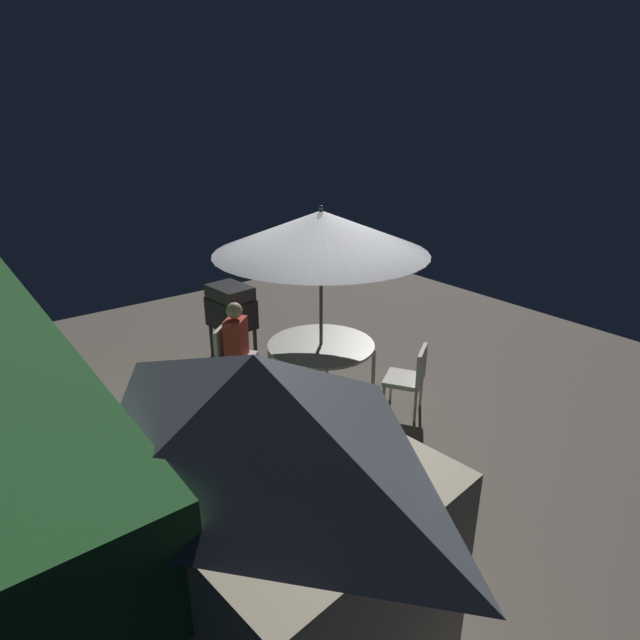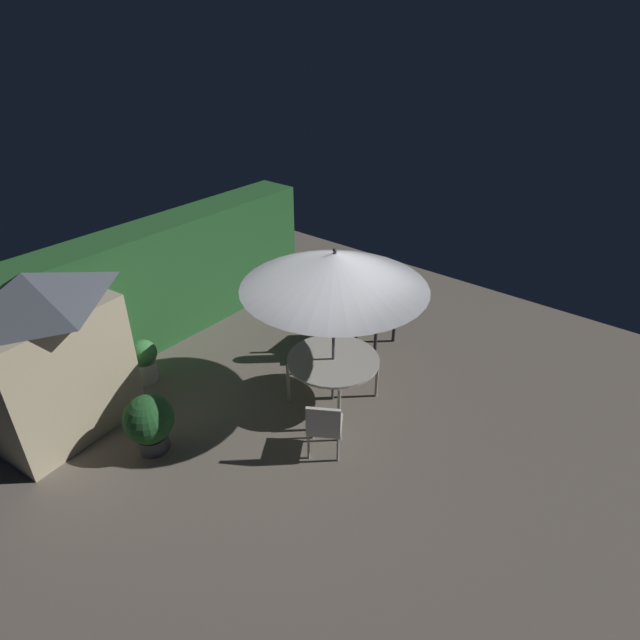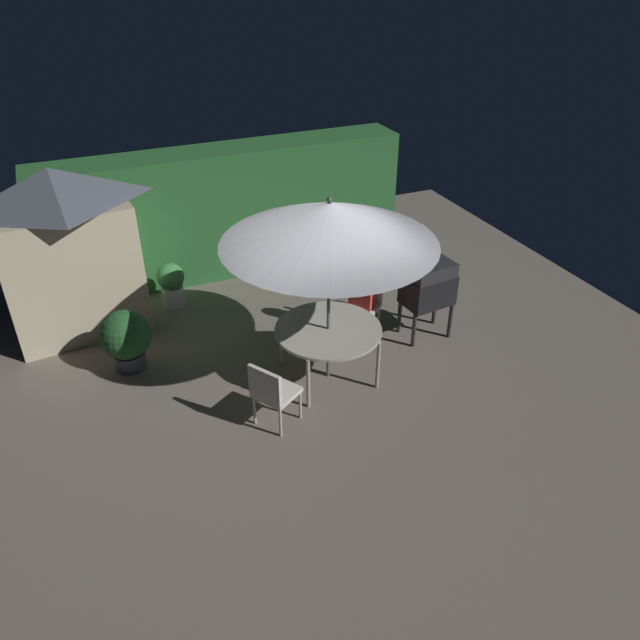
{
  "view_description": "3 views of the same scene",
  "coord_description": "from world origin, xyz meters",
  "px_view_note": "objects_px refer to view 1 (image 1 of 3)",
  "views": [
    {
      "loc": [
        -4.67,
        3.71,
        3.57
      ],
      "look_at": [
        -0.05,
        0.14,
        1.28
      ],
      "focal_mm": 29.44,
      "sensor_mm": 36.0,
      "label": 1
    },
    {
      "loc": [
        -4.93,
        -4.09,
        5.3
      ],
      "look_at": [
        0.38,
        0.19,
        1.29
      ],
      "focal_mm": 29.41,
      "sensor_mm": 36.0,
      "label": 2
    },
    {
      "loc": [
        -2.49,
        -6.27,
        5.13
      ],
      "look_at": [
        0.04,
        -0.44,
        1.13
      ],
      "focal_mm": 34.5,
      "sensor_mm": 36.0,
      "label": 3
    }
  ],
  "objects_px": {
    "potted_plant_by_grill": "(176,525)",
    "person_in_red": "(236,336)",
    "patio_table": "(321,348)",
    "chair_near_shed": "(231,353)",
    "patio_umbrella": "(321,232)",
    "potted_plant_by_shed": "(377,505)",
    "chair_far_side": "(411,376)",
    "bbq_grill": "(231,308)",
    "garden_shed": "(263,549)"
  },
  "relations": [
    {
      "from": "patio_umbrella",
      "to": "chair_near_shed",
      "type": "distance_m",
      "value": 2.14
    },
    {
      "from": "chair_far_side",
      "to": "potted_plant_by_shed",
      "type": "distance_m",
      "value": 2.39
    },
    {
      "from": "potted_plant_by_shed",
      "to": "potted_plant_by_grill",
      "type": "distance_m",
      "value": 1.69
    },
    {
      "from": "person_in_red",
      "to": "patio_umbrella",
      "type": "bearing_deg",
      "value": -139.3
    },
    {
      "from": "patio_umbrella",
      "to": "bbq_grill",
      "type": "height_order",
      "value": "patio_umbrella"
    },
    {
      "from": "potted_plant_by_shed",
      "to": "person_in_red",
      "type": "distance_m",
      "value": 3.38
    },
    {
      "from": "potted_plant_by_grill",
      "to": "patio_table",
      "type": "bearing_deg",
      "value": -60.57
    },
    {
      "from": "chair_near_shed",
      "to": "garden_shed",
      "type": "bearing_deg",
      "value": 154.16
    },
    {
      "from": "person_in_red",
      "to": "chair_far_side",
      "type": "bearing_deg",
      "value": -143.68
    },
    {
      "from": "chair_far_side",
      "to": "garden_shed",
      "type": "bearing_deg",
      "value": 119.91
    },
    {
      "from": "bbq_grill",
      "to": "potted_plant_by_shed",
      "type": "bearing_deg",
      "value": 167.57
    },
    {
      "from": "potted_plant_by_shed",
      "to": "garden_shed",
      "type": "bearing_deg",
      "value": 109.57
    },
    {
      "from": "patio_umbrella",
      "to": "bbq_grill",
      "type": "distance_m",
      "value": 2.27
    },
    {
      "from": "patio_umbrella",
      "to": "potted_plant_by_shed",
      "type": "bearing_deg",
      "value": 152.11
    },
    {
      "from": "garden_shed",
      "to": "patio_table",
      "type": "distance_m",
      "value": 4.04
    },
    {
      "from": "patio_table",
      "to": "chair_near_shed",
      "type": "relative_size",
      "value": 1.57
    },
    {
      "from": "bbq_grill",
      "to": "chair_near_shed",
      "type": "height_order",
      "value": "bbq_grill"
    },
    {
      "from": "patio_table",
      "to": "person_in_red",
      "type": "height_order",
      "value": "person_in_red"
    },
    {
      "from": "chair_near_shed",
      "to": "person_in_red",
      "type": "distance_m",
      "value": 0.28
    },
    {
      "from": "potted_plant_by_shed",
      "to": "patio_umbrella",
      "type": "bearing_deg",
      "value": -27.89
    },
    {
      "from": "chair_near_shed",
      "to": "potted_plant_by_shed",
      "type": "bearing_deg",
      "value": 172.15
    },
    {
      "from": "patio_table",
      "to": "chair_far_side",
      "type": "bearing_deg",
      "value": -147.96
    },
    {
      "from": "garden_shed",
      "to": "potted_plant_by_grill",
      "type": "xyz_separation_m",
      "value": [
        1.41,
        -0.0,
        -0.85
      ]
    },
    {
      "from": "potted_plant_by_shed",
      "to": "potted_plant_by_grill",
      "type": "bearing_deg",
      "value": 57.36
    },
    {
      "from": "garden_shed",
      "to": "chair_far_side",
      "type": "relative_size",
      "value": 2.77
    },
    {
      "from": "patio_table",
      "to": "patio_umbrella",
      "type": "relative_size",
      "value": 0.53
    },
    {
      "from": "person_in_red",
      "to": "potted_plant_by_shed",
      "type": "bearing_deg",
      "value": 171.06
    },
    {
      "from": "patio_table",
      "to": "person_in_red",
      "type": "xyz_separation_m",
      "value": [
        0.89,
        0.77,
        0.07
      ]
    },
    {
      "from": "bbq_grill",
      "to": "chair_far_side",
      "type": "bearing_deg",
      "value": -160.0
    },
    {
      "from": "potted_plant_by_shed",
      "to": "bbq_grill",
      "type": "bearing_deg",
      "value": -12.43
    },
    {
      "from": "garden_shed",
      "to": "chair_near_shed",
      "type": "distance_m",
      "value": 4.39
    },
    {
      "from": "bbq_grill",
      "to": "chair_far_side",
      "type": "distance_m",
      "value": 2.96
    },
    {
      "from": "patio_table",
      "to": "patio_umbrella",
      "type": "xyz_separation_m",
      "value": [
        -0.0,
        0.0,
        1.53
      ]
    },
    {
      "from": "chair_near_shed",
      "to": "person_in_red",
      "type": "xyz_separation_m",
      "value": [
        -0.06,
        -0.06,
        0.26
      ]
    },
    {
      "from": "chair_far_side",
      "to": "potted_plant_by_grill",
      "type": "distance_m",
      "value": 3.39
    },
    {
      "from": "person_in_red",
      "to": "potted_plant_by_grill",
      "type": "bearing_deg",
      "value": 141.24
    },
    {
      "from": "bbq_grill",
      "to": "person_in_red",
      "type": "xyz_separation_m",
      "value": [
        -0.85,
        0.4,
        -0.06
      ]
    },
    {
      "from": "chair_far_side",
      "to": "person_in_red",
      "type": "relative_size",
      "value": 0.71
    },
    {
      "from": "garden_shed",
      "to": "bbq_grill",
      "type": "xyz_separation_m",
      "value": [
        4.69,
        -2.34,
        -0.42
      ]
    },
    {
      "from": "person_in_red",
      "to": "chair_near_shed",
      "type": "bearing_deg",
      "value": 40.7
    },
    {
      "from": "potted_plant_by_grill",
      "to": "person_in_red",
      "type": "bearing_deg",
      "value": -38.76
    },
    {
      "from": "bbq_grill",
      "to": "chair_far_side",
      "type": "relative_size",
      "value": 1.33
    },
    {
      "from": "bbq_grill",
      "to": "chair_near_shed",
      "type": "relative_size",
      "value": 1.33
    },
    {
      "from": "potted_plant_by_shed",
      "to": "potted_plant_by_grill",
      "type": "relative_size",
      "value": 1.16
    },
    {
      "from": "patio_umbrella",
      "to": "bbq_grill",
      "type": "xyz_separation_m",
      "value": [
        1.74,
        0.37,
        -1.4
      ]
    },
    {
      "from": "garden_shed",
      "to": "bbq_grill",
      "type": "distance_m",
      "value": 5.25
    },
    {
      "from": "patio_table",
      "to": "potted_plant_by_grill",
      "type": "height_order",
      "value": "patio_table"
    },
    {
      "from": "garden_shed",
      "to": "potted_plant_by_grill",
      "type": "relative_size",
      "value": 3.31
    },
    {
      "from": "patio_table",
      "to": "chair_near_shed",
      "type": "bearing_deg",
      "value": 40.7
    },
    {
      "from": "bbq_grill",
      "to": "chair_near_shed",
      "type": "xyz_separation_m",
      "value": [
        -0.79,
        0.45,
        -0.33
      ]
    }
  ]
}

